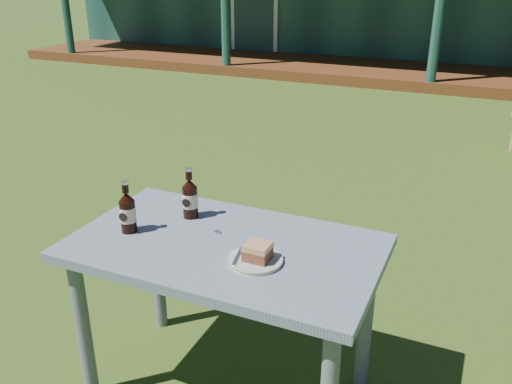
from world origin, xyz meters
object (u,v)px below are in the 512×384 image
at_px(plate, 255,260).
at_px(cake_slice, 258,251).
at_px(cola_bottle_far, 128,212).
at_px(cafe_table, 225,266).
at_px(cola_bottle_near, 190,198).

bearing_deg(plate, cake_slice, 17.67).
height_order(plate, cola_bottle_far, cola_bottle_far).
height_order(cafe_table, cola_bottle_near, cola_bottle_near).
bearing_deg(plate, cola_bottle_far, 178.39).
relative_size(cake_slice, cola_bottle_near, 0.42).
bearing_deg(plate, cola_bottle_near, 149.96).
relative_size(cafe_table, cola_bottle_far, 5.52).
height_order(cola_bottle_near, cola_bottle_far, cola_bottle_near).
xyz_separation_m(cola_bottle_near, cola_bottle_far, (-0.16, -0.22, -0.00)).
bearing_deg(cola_bottle_far, plate, -1.61).
distance_m(plate, cola_bottle_far, 0.57).
xyz_separation_m(cafe_table, cola_bottle_near, (-0.24, 0.15, 0.19)).
height_order(cafe_table, cola_bottle_far, cola_bottle_far).
xyz_separation_m(plate, cake_slice, (0.01, 0.00, 0.04)).
distance_m(cola_bottle_near, cola_bottle_far, 0.27).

